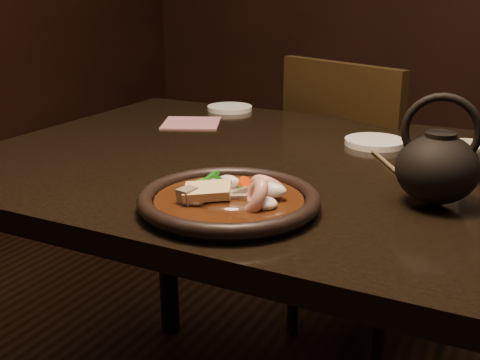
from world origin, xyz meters
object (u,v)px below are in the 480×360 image
at_px(table, 368,211).
at_px(plate, 229,201).
at_px(teapot, 438,165).
at_px(chair, 362,200).
at_px(tea_cup, 466,160).

height_order(table, plate, plate).
height_order(plate, teapot, teapot).
height_order(chair, plate, chair).
bearing_deg(tea_cup, table, -167.52).
height_order(plate, tea_cup, tea_cup).
xyz_separation_m(plate, teapot, (0.28, 0.17, 0.05)).
xyz_separation_m(table, tea_cup, (0.16, 0.04, 0.11)).
distance_m(chair, tea_cup, 0.69).
bearing_deg(plate, table, 63.54).
relative_size(chair, tea_cup, 12.05).
distance_m(table, chair, 0.62).
bearing_deg(teapot, tea_cup, 73.24).
bearing_deg(table, plate, -116.46).
relative_size(plate, tea_cup, 3.85).
xyz_separation_m(plate, tea_cup, (0.30, 0.32, 0.02)).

